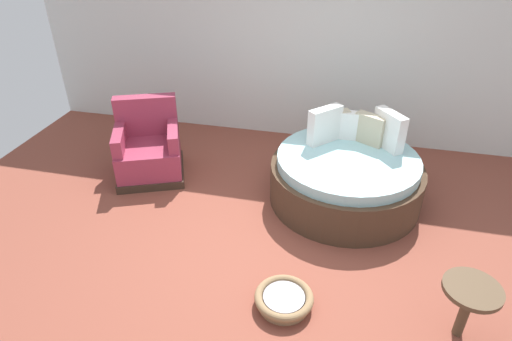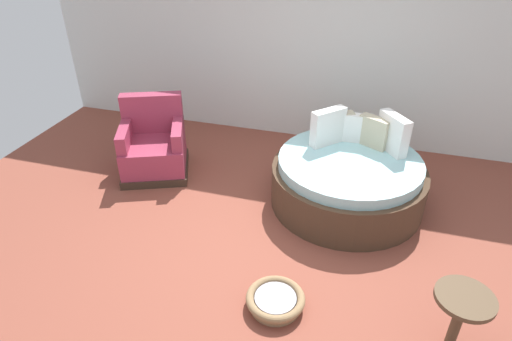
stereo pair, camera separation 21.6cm
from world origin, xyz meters
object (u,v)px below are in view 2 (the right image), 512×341
round_daybed (348,179)px  pet_basket (275,300)px  red_armchair (154,147)px  side_table (463,305)px

round_daybed → pet_basket: round_daybed is taller
red_armchair → round_daybed: bearing=-0.6°
side_table → red_armchair: bearing=153.6°
side_table → pet_basket: bearing=-178.3°
red_armchair → pet_basket: 2.69m
red_armchair → pet_basket: bearing=-40.8°
pet_basket → red_armchair: bearing=139.2°
pet_basket → side_table: side_table is taller
pet_basket → round_daybed: bearing=76.9°
red_armchair → side_table: bearing=-26.4°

